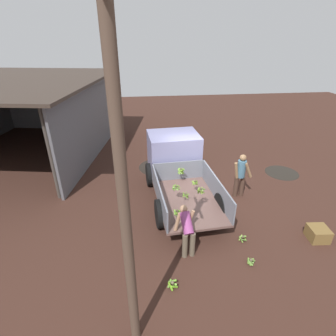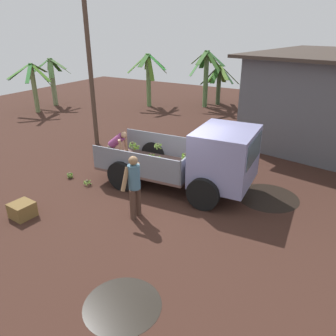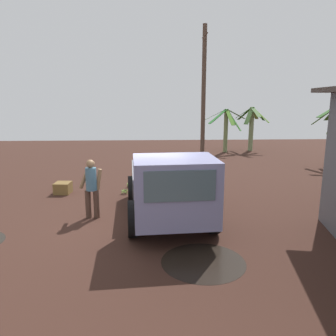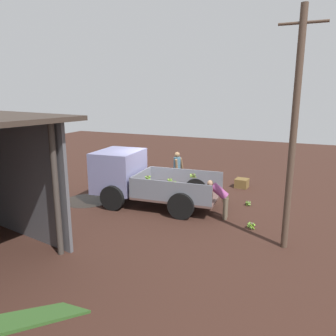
% 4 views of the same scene
% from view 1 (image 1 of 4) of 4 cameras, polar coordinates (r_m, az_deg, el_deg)
% --- Properties ---
extents(ground, '(36.00, 36.00, 0.00)m').
position_cam_1_polar(ground, '(10.12, 7.07, -5.82)').
color(ground, '#3A221A').
extents(mud_patch_0, '(1.79, 1.79, 0.01)m').
position_cam_1_polar(mud_patch_0, '(12.09, -2.11, 0.24)').
color(mud_patch_0, black).
rests_on(mud_patch_0, ground).
extents(mud_patch_1, '(1.43, 1.43, 0.01)m').
position_cam_1_polar(mud_patch_1, '(12.63, 23.52, -0.94)').
color(mud_patch_1, black).
rests_on(mud_patch_1, ground).
extents(cargo_truck, '(4.83, 2.52, 2.01)m').
position_cam_1_polar(cargo_truck, '(10.18, 1.70, 1.55)').
color(cargo_truck, brown).
rests_on(cargo_truck, ground).
extents(warehouse_shed, '(10.12, 9.07, 3.65)m').
position_cam_1_polar(warehouse_shed, '(14.87, -28.69, 13.08)').
color(warehouse_shed, '#56565B').
rests_on(warehouse_shed, ground).
extents(utility_pole, '(1.15, 0.18, 6.29)m').
position_cam_1_polar(utility_pole, '(3.95, -9.53, -8.15)').
color(utility_pole, '#4E3A2F').
rests_on(utility_pole, ground).
extents(person_foreground_visitor, '(0.34, 0.69, 1.71)m').
position_cam_1_polar(person_foreground_visitor, '(9.87, 15.57, -1.23)').
color(person_foreground_visitor, '#493227').
rests_on(person_foreground_visitor, ground).
extents(person_worker_loading, '(0.75, 0.62, 1.30)m').
position_cam_1_polar(person_worker_loading, '(7.30, 4.11, -13.06)').
color(person_worker_loading, brown).
rests_on(person_worker_loading, ground).
extents(banana_bunch_on_ground_0, '(0.22, 0.22, 0.19)m').
position_cam_1_polar(banana_bunch_on_ground_0, '(7.69, 17.59, -18.78)').
color(banana_bunch_on_ground_0, brown).
rests_on(banana_bunch_on_ground_0, ground).
extents(banana_bunch_on_ground_1, '(0.25, 0.25, 0.18)m').
position_cam_1_polar(banana_bunch_on_ground_1, '(8.30, 15.95, -14.46)').
color(banana_bunch_on_ground_1, brown).
rests_on(banana_bunch_on_ground_1, ground).
extents(banana_bunch_on_ground_2, '(0.27, 0.27, 0.22)m').
position_cam_1_polar(banana_bunch_on_ground_2, '(6.88, 0.96, -23.95)').
color(banana_bunch_on_ground_2, brown).
rests_on(banana_bunch_on_ground_2, ground).
extents(wooden_crate_0, '(0.59, 0.59, 0.40)m').
position_cam_1_polar(wooden_crate_0, '(9.15, 29.86, -12.28)').
color(wooden_crate_0, brown).
rests_on(wooden_crate_0, ground).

